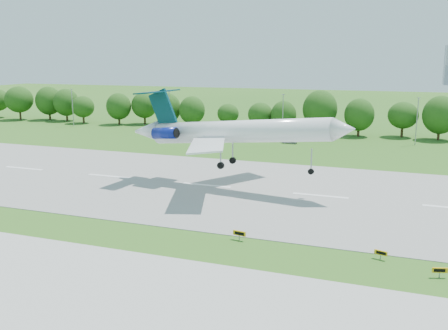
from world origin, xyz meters
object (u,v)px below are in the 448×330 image
at_px(service_vehicle_b, 289,141).
at_px(service_vehicle_a, 210,131).
at_px(airliner, 227,131).
at_px(taxi_sign_left, 239,233).

bearing_deg(service_vehicle_b, service_vehicle_a, 74.89).
height_order(airliner, service_vehicle_b, airliner).
bearing_deg(service_vehicle_b, airliner, -176.19).
relative_size(airliner, service_vehicle_b, 10.17).
distance_m(taxi_sign_left, service_vehicle_b, 72.60).
height_order(taxi_sign_left, service_vehicle_b, service_vehicle_b).
bearing_deg(taxi_sign_left, airliner, 122.11).
bearing_deg(airliner, taxi_sign_left, -60.63).
distance_m(airliner, service_vehicle_a, 63.38).
bearing_deg(airliner, service_vehicle_a, 120.72).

